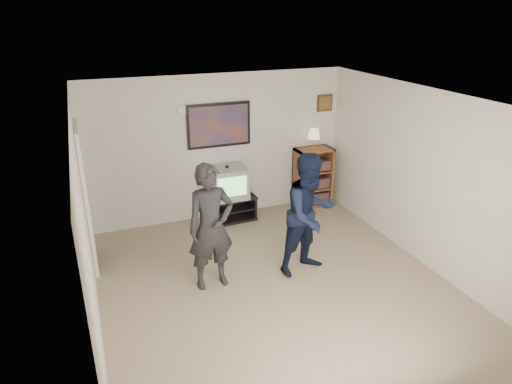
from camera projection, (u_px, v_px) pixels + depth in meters
room_shell at (267, 192)px, 5.94m from camera, size 4.51×5.00×2.51m
media_stand at (230, 208)px, 7.99m from camera, size 0.89×0.53×0.43m
crt_television at (227, 182)px, 7.79m from camera, size 0.64×0.55×0.54m
bookshelf at (313, 177)px, 8.45m from camera, size 0.67×0.39×1.11m
table_lamp at (314, 139)px, 8.18m from camera, size 0.23×0.23×0.37m
person_tall at (211, 227)px, 5.87m from camera, size 0.66×0.46×1.71m
person_short at (310, 214)px, 6.22m from camera, size 0.97×0.83×1.73m
controller_left at (205, 201)px, 5.90m from camera, size 0.08×0.13×0.04m
controller_right at (303, 190)px, 6.35m from camera, size 0.06×0.12×0.03m
poster at (219, 125)px, 7.63m from camera, size 1.10×0.03×0.75m
air_vent at (186, 110)px, 7.34m from camera, size 0.28×0.02×0.14m
small_picture at (325, 103)px, 8.22m from camera, size 0.30×0.03×0.30m
doorway at (85, 199)px, 6.37m from camera, size 0.03×0.85×2.00m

